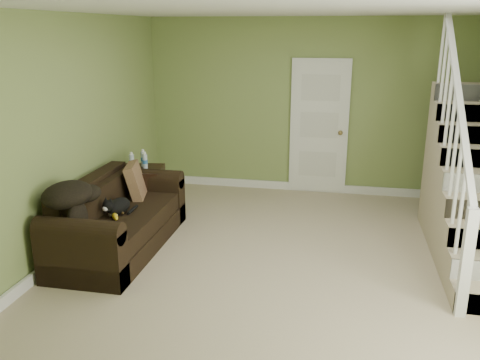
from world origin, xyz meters
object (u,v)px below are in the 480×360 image
at_px(sofa, 117,222).
at_px(side_table, 142,192).
at_px(cat, 118,207).
at_px(banana, 115,216).

height_order(sofa, side_table, side_table).
relative_size(sofa, cat, 4.02).
relative_size(sofa, banana, 9.68).
distance_m(side_table, banana, 1.28).
bearing_deg(banana, cat, 66.28).
distance_m(sofa, side_table, 1.05).
bearing_deg(banana, side_table, 65.16).
relative_size(side_table, banana, 4.21).
bearing_deg(side_table, sofa, -83.48).
relative_size(cat, banana, 2.41).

